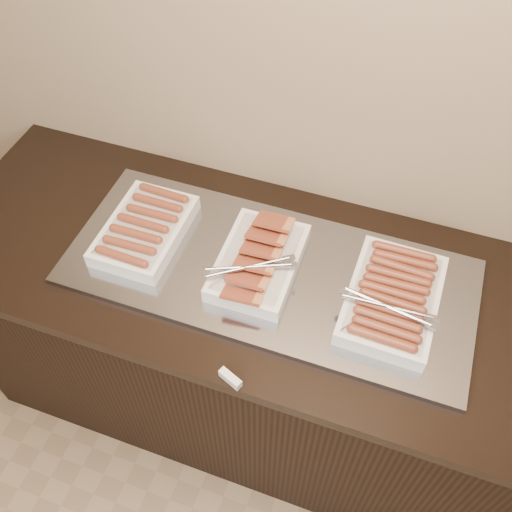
{
  "coord_description": "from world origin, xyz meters",
  "views": [
    {
      "loc": [
        0.33,
        1.16,
        2.25
      ],
      "look_at": [
        -0.01,
        2.13,
        0.97
      ],
      "focal_mm": 40.0,
      "sensor_mm": 36.0,
      "label": 1
    }
  ],
  "objects": [
    {
      "name": "dish_left",
      "position": [
        -0.37,
        2.13,
        0.95
      ],
      "size": [
        0.22,
        0.33,
        0.07
      ],
      "rotation": [
        0.0,
        0.0,
        0.0
      ],
      "color": "white",
      "rests_on": "warming_tray"
    },
    {
      "name": "label_holder",
      "position": [
        0.04,
        1.77,
        0.91
      ],
      "size": [
        0.07,
        0.04,
        0.03
      ],
      "primitive_type": "cube",
      "rotation": [
        0.0,
        0.0,
        -0.38
      ],
      "color": "white",
      "rests_on": "counter"
    },
    {
      "name": "counter",
      "position": [
        0.0,
        2.13,
        0.45
      ],
      "size": [
        2.06,
        0.76,
        0.9
      ],
      "color": "black",
      "rests_on": "ground"
    },
    {
      "name": "dish_center",
      "position": [
        -0.01,
        2.13,
        0.95
      ],
      "size": [
        0.26,
        0.36,
        0.09
      ],
      "rotation": [
        0.0,
        0.0,
        0.01
      ],
      "color": "white",
      "rests_on": "warming_tray"
    },
    {
      "name": "warming_tray",
      "position": [
        0.02,
        2.13,
        0.91
      ],
      "size": [
        1.2,
        0.5,
        0.02
      ],
      "primitive_type": "cube",
      "color": "#90939D",
      "rests_on": "counter"
    },
    {
      "name": "dish_right",
      "position": [
        0.39,
        2.13,
        0.95
      ],
      "size": [
        0.27,
        0.37,
        0.08
      ],
      "rotation": [
        0.0,
        0.0,
        -0.02
      ],
      "color": "white",
      "rests_on": "warming_tray"
    }
  ]
}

